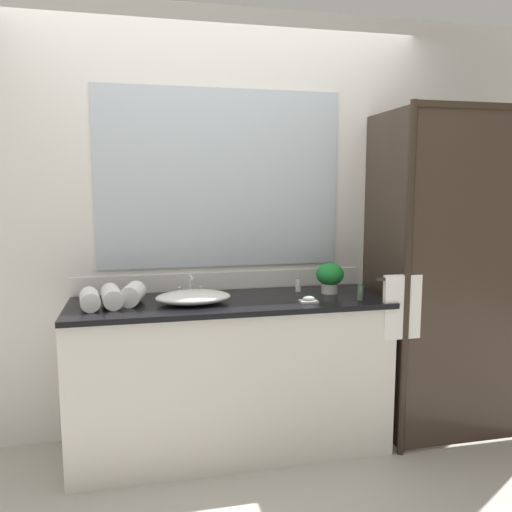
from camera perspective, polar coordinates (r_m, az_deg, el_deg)
ground_plane at (r=3.27m, az=-2.73°, el=-20.45°), size 8.00×8.00×0.00m
wall_back_with_mirror at (r=3.23m, az=-3.95°, el=3.51°), size 4.40×0.06×2.60m
vanity_cabinet at (r=3.10m, az=-2.82°, el=-13.00°), size 1.80×0.58×0.90m
shower_enclosure at (r=3.23m, az=20.60°, el=-2.14°), size 1.20×0.59×2.00m
sink_basin at (r=2.89m, az=-6.91°, el=-4.52°), size 0.42×0.29×0.07m
faucet at (r=3.06m, az=-7.25°, el=-3.61°), size 0.17×0.15×0.14m
potted_plant at (r=3.16m, az=8.12°, el=-2.19°), size 0.17×0.17×0.19m
soap_dish at (r=2.91m, az=5.81°, el=-4.83°), size 0.10×0.07×0.04m
amenity_bottle_shampoo at (r=3.20m, az=4.66°, el=-3.16°), size 0.03×0.03×0.09m
amenity_bottle_conditioner at (r=3.02m, az=11.41°, el=-3.94°), size 0.03×0.03×0.09m
rolled_towel_near_edge at (r=2.88m, az=-17.83°, el=-4.57°), size 0.13×0.21×0.10m
rolled_towel_middle at (r=2.92m, az=-15.60°, el=-4.30°), size 0.14×0.26×0.11m
rolled_towel_far_edge at (r=2.92m, az=-13.43°, el=-4.10°), size 0.15×0.22×0.11m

